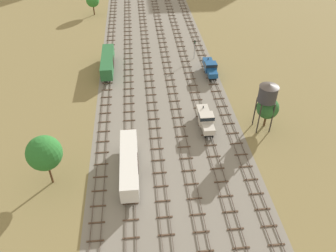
% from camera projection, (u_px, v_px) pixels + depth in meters
% --- Properties ---
extents(ground_plane, '(480.00, 480.00, 0.00)m').
position_uv_depth(ground_plane, '(160.00, 80.00, 80.88)').
color(ground_plane, olive).
extents(ballast_bed, '(28.53, 176.00, 0.01)m').
position_uv_depth(ballast_bed, '(160.00, 80.00, 80.88)').
color(ballast_bed, gray).
rests_on(ballast_bed, ground).
extents(track_far_left, '(2.40, 126.00, 0.29)m').
position_uv_depth(track_far_left, '(108.00, 80.00, 80.63)').
color(track_far_left, '#47382D').
rests_on(track_far_left, ground).
extents(track_left, '(2.40, 126.00, 0.29)m').
position_uv_depth(track_left, '(129.00, 78.00, 81.01)').
color(track_left, '#47382D').
rests_on(track_left, ground).
extents(track_centre_left, '(2.40, 126.00, 0.29)m').
position_uv_depth(track_centre_left, '(149.00, 77.00, 81.39)').
color(track_centre_left, '#47382D').
rests_on(track_centre_left, ground).
extents(track_centre, '(2.40, 126.00, 0.29)m').
position_uv_depth(track_centre, '(170.00, 76.00, 81.77)').
color(track_centre, '#47382D').
rests_on(track_centre, ground).
extents(track_centre_right, '(2.40, 126.00, 0.29)m').
position_uv_depth(track_centre_right, '(190.00, 75.00, 82.15)').
color(track_centre_right, '#47382D').
rests_on(track_centre_right, ground).
extents(track_right, '(2.40, 126.00, 0.29)m').
position_uv_depth(track_right, '(210.00, 74.00, 82.53)').
color(track_right, '#47382D').
rests_on(track_right, ground).
extents(freight_boxcar_left_nearest, '(2.87, 14.00, 3.60)m').
position_uv_depth(freight_boxcar_left_nearest, '(129.00, 163.00, 55.12)').
color(freight_boxcar_left_nearest, white).
rests_on(freight_boxcar_left_nearest, ground).
extents(shunter_loco_centre_right_near, '(2.74, 8.46, 3.10)m').
position_uv_depth(shunter_loco_centre_right_near, '(206.00, 119.00, 65.31)').
color(shunter_loco_centre_right_near, beige).
rests_on(shunter_loco_centre_right_near, ground).
extents(shunter_loco_right_mid, '(2.74, 8.46, 3.10)m').
position_uv_depth(shunter_loco_right_mid, '(210.00, 67.00, 81.54)').
color(shunter_loco_right_mid, '#194C8C').
rests_on(shunter_loco_right_mid, ground).
extents(freight_boxcar_far_left_midfar, '(2.87, 14.00, 3.60)m').
position_uv_depth(freight_boxcar_far_left_midfar, '(108.00, 62.00, 82.79)').
color(freight_boxcar_far_left_midfar, '#286638').
rests_on(freight_boxcar_far_left_midfar, ground).
extents(water_tower, '(3.56, 3.56, 9.91)m').
position_uv_depth(water_tower, '(268.00, 93.00, 61.37)').
color(water_tower, '#2D2826').
rests_on(water_tower, ground).
extents(signal_post_nearest, '(0.28, 0.47, 5.19)m').
position_uv_depth(signal_post_nearest, '(195.00, 47.00, 87.30)').
color(signal_post_nearest, gray).
rests_on(signal_post_nearest, ground).
extents(lineside_tree_0, '(5.46, 5.46, 9.12)m').
position_uv_depth(lineside_tree_0, '(44.00, 153.00, 51.29)').
color(lineside_tree_0, '#4C331E').
rests_on(lineside_tree_0, ground).
extents(lineside_tree_1, '(4.22, 4.22, 6.36)m').
position_uv_depth(lineside_tree_1, '(268.00, 108.00, 64.27)').
color(lineside_tree_1, '#4C331E').
rests_on(lineside_tree_1, ground).
extents(lineside_tree_2, '(4.26, 4.26, 6.90)m').
position_uv_depth(lineside_tree_2, '(93.00, 0.00, 111.62)').
color(lineside_tree_2, '#4C331E').
rests_on(lineside_tree_2, ground).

